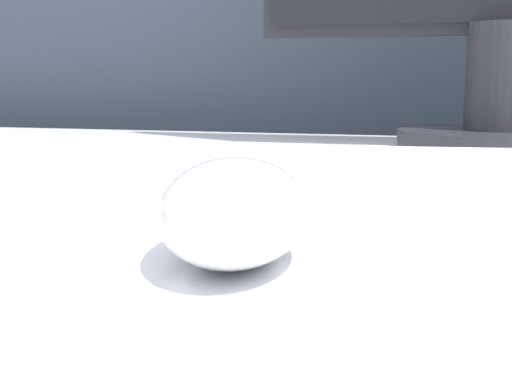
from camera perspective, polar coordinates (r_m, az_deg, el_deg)
The scene contains 3 objects.
partition_panel at distance 1.09m, azimuth 6.99°, elevation -3.23°, with size 5.00×0.03×1.23m.
computer_mouse_near at distance 0.29m, azimuth -1.78°, elevation -1.43°, with size 0.08×0.12×0.04m.
keyboard at distance 0.49m, azimuth 0.17°, elevation 1.86°, with size 0.46×0.16×0.02m.
Camera 1 is at (0.16, -0.39, 0.85)m, focal length 50.00 mm.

